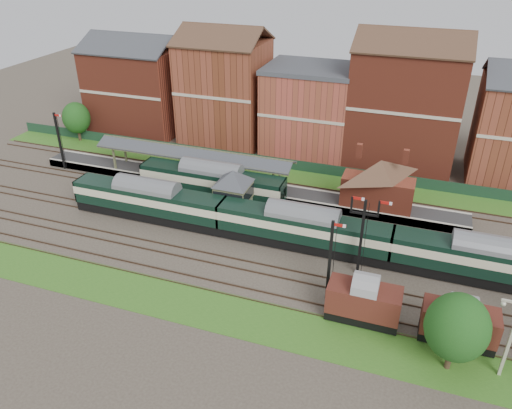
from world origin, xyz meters
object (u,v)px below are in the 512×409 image
(platform_railcar, at_px, (212,182))
(goods_van_a, at_px, (364,301))
(dmu_train, at_px, (302,228))
(signal_box, at_px, (234,193))
(semaphore_bracket, at_px, (362,232))

(platform_railcar, xyz_separation_m, goods_van_a, (20.51, -15.50, -0.35))
(dmu_train, bearing_deg, signal_box, 159.74)
(dmu_train, bearing_deg, goods_van_a, -49.78)
(signal_box, bearing_deg, semaphore_bracket, -20.92)
(semaphore_bracket, distance_m, goods_van_a, 7.12)
(semaphore_bracket, relative_size, dmu_train, 0.15)
(signal_box, height_order, semaphore_bracket, semaphore_bracket)
(dmu_train, bearing_deg, platform_railcar, 153.26)
(goods_van_a, bearing_deg, dmu_train, 130.22)
(semaphore_bracket, bearing_deg, dmu_train, 158.15)
(signal_box, relative_size, goods_van_a, 1.00)
(goods_van_a, bearing_deg, semaphore_bracket, 101.94)
(semaphore_bracket, height_order, platform_railcar, semaphore_bracket)
(semaphore_bracket, bearing_deg, goods_van_a, -78.06)
(dmu_train, bearing_deg, semaphore_bracket, -21.85)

